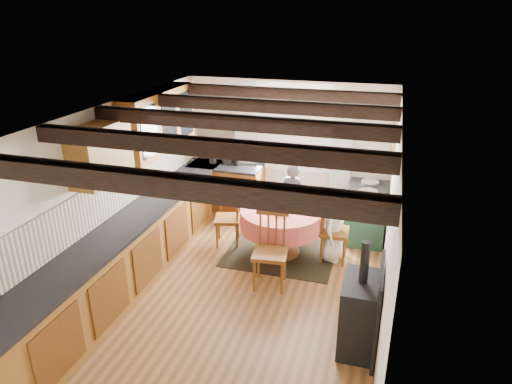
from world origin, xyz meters
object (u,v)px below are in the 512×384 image
(dining_table, at_px, (281,232))
(cast_iron_stove, at_px, (361,296))
(chair_left, at_px, (227,217))
(chair_right, at_px, (335,229))
(cup, at_px, (287,211))
(child_far, at_px, (293,199))
(chair_near, at_px, (270,251))
(aga_range, at_px, (366,213))
(child_right, at_px, (333,225))

(dining_table, height_order, cast_iron_stove, cast_iron_stove)
(chair_left, height_order, chair_right, chair_right)
(chair_left, xyz_separation_m, cup, (0.99, -0.19, 0.31))
(chair_right, relative_size, child_far, 0.81)
(dining_table, height_order, chair_left, chair_left)
(child_far, distance_m, cup, 0.88)
(chair_near, relative_size, cup, 11.06)
(dining_table, bearing_deg, aga_range, 38.66)
(cast_iron_stove, bearing_deg, dining_table, 126.51)
(child_right, bearing_deg, chair_left, 97.77)
(chair_left, distance_m, cast_iron_stove, 2.88)
(chair_left, bearing_deg, chair_near, 29.48)
(chair_near, xyz_separation_m, child_far, (-0.05, 1.63, 0.09))
(dining_table, xyz_separation_m, chair_right, (0.79, 0.07, 0.13))
(chair_right, height_order, cup, chair_right)
(chair_near, height_order, cast_iron_stove, cast_iron_stove)
(cup, bearing_deg, chair_near, -93.13)
(cast_iron_stove, bearing_deg, child_right, 106.30)
(chair_near, distance_m, child_far, 1.63)
(cast_iron_stove, relative_size, child_far, 1.06)
(dining_table, distance_m, cast_iron_stove, 2.21)
(child_far, height_order, cup, child_far)
(child_far, xyz_separation_m, cup, (0.10, -0.85, 0.17))
(chair_near, height_order, aga_range, chair_near)
(chair_left, xyz_separation_m, child_right, (1.65, -0.01, 0.08))
(child_far, distance_m, child_right, 1.01)
(cast_iron_stove, distance_m, child_far, 2.84)
(aga_range, xyz_separation_m, cup, (-1.09, -1.05, 0.35))
(cast_iron_stove, bearing_deg, chair_near, 144.23)
(chair_left, bearing_deg, aga_range, 97.13)
(chair_near, xyz_separation_m, aga_range, (1.13, 1.82, -0.09))
(child_right, bearing_deg, aga_range, -18.60)
(chair_near, distance_m, cup, 0.82)
(chair_left, distance_m, child_far, 1.13)
(chair_left, distance_m, chair_right, 1.68)
(cast_iron_stove, height_order, child_right, cast_iron_stove)
(cast_iron_stove, relative_size, child_right, 1.19)
(chair_right, distance_m, aga_range, 0.97)
(chair_right, bearing_deg, cast_iron_stove, -166.74)
(dining_table, xyz_separation_m, chair_near, (0.06, -0.87, 0.16))
(child_far, relative_size, child_right, 1.12)
(chair_left, height_order, cup, chair_left)
(dining_table, xyz_separation_m, cup, (0.10, -0.09, 0.41))
(chair_right, bearing_deg, aga_range, -26.84)
(child_far, bearing_deg, chair_near, 108.25)
(dining_table, distance_m, child_right, 0.79)
(chair_right, distance_m, cup, 0.76)
(dining_table, bearing_deg, child_far, 89.55)
(child_far, height_order, child_right, child_far)
(cast_iron_stove, relative_size, cup, 13.78)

